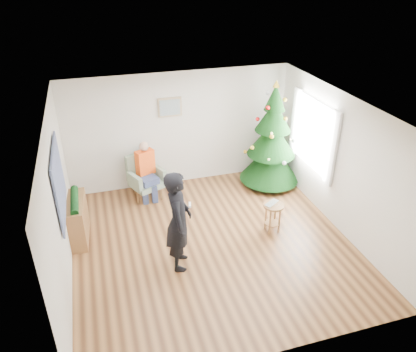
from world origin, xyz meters
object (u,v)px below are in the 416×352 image
object	(u,v)px
console	(78,220)
standing_man	(178,221)
armchair	(146,182)
christmas_tree	(272,140)
stool	(273,217)

from	to	relation	value
console	standing_man	bearing A→B (deg)	-33.98
console	armchair	bearing A→B (deg)	42.72
christmas_tree	console	bearing A→B (deg)	-168.02
standing_man	console	world-z (taller)	standing_man
stool	standing_man	world-z (taller)	standing_man
christmas_tree	armchair	size ratio (longest dim) A/B	2.53
christmas_tree	standing_man	size ratio (longest dim) A/B	1.36
standing_man	console	xyz separation A→B (m)	(-1.64, 1.27, -0.50)
armchair	standing_man	size ratio (longest dim) A/B	0.54
armchair	console	distance (m)	1.85
christmas_tree	stool	xyz separation A→B (m)	(-0.71, -1.74, -0.80)
armchair	stool	bearing A→B (deg)	-66.32
christmas_tree	armchair	distance (m)	2.94
standing_man	console	bearing A→B (deg)	65.25
christmas_tree	stool	bearing A→B (deg)	-112.17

